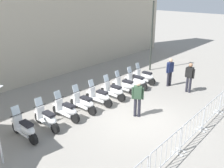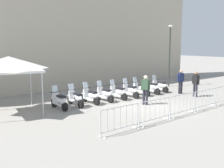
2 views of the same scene
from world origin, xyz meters
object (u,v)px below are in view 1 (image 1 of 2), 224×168
Objects in this scene: motorcycle_8 at (145,77)px; barrier_segment_2 at (193,128)px; street_lamp at (152,27)px; officer_by_barriers at (138,97)px; motorcycle_0 at (25,129)px; motorcycle_1 at (47,119)px; motorcycle_4 at (100,97)px; motorcycle_3 at (84,103)px; motorcycle_6 at (125,86)px; motorcycle_2 at (67,110)px; motorcycle_5 at (114,91)px; officer_mid_plaza at (170,71)px; officer_near_row_end at (190,76)px; barrier_segment_1 at (166,153)px; motorcycle_7 at (136,81)px; barrier_segment_3 at (212,110)px.

motorcycle_8 is 6.48m from barrier_segment_2.
officer_by_barriers is at bearing -142.12° from street_lamp.
barrier_segment_2 is (4.95, -4.16, 0.07)m from motorcycle_0.
motorcycle_1 is at bearing 11.30° from motorcycle_0.
motorcycle_4 is at bearing -158.87° from street_lamp.
motorcycle_3 is 1.01× the size of motorcycle_6.
motorcycle_5 is at bearing 7.72° from motorcycle_2.
barrier_segment_2 is 5.99m from officer_mid_plaza.
barrier_segment_1 is at bearing -151.42° from officer_near_row_end.
officer_near_row_end is (-1.55, -4.36, -2.16)m from street_lamp.
motorcycle_1 and motorcycle_2 have the same top height.
officer_near_row_end is 4.39m from officer_by_barriers.
motorcycle_1 is at bearing -170.12° from motorcycle_8.
street_lamp is at bearing 30.75° from motorcycle_7.
motorcycle_3 is 1.00× the size of motorcycle_8.
officer_mid_plaza is at bearing -1.66° from motorcycle_2.
motorcycle_3 is (3.07, 0.56, 0.00)m from motorcycle_0.
motorcycle_3 is at bearing 9.14° from motorcycle_2.
motorcycle_3 is 2.60m from officer_by_barriers.
motorcycle_0 is 1.00× the size of motorcycle_5.
motorcycle_4 is 0.99× the size of motorcycle_7.
barrier_segment_2 is 1.13× the size of officer_near_row_end.
officer_mid_plaza reaches higher than motorcycle_5.
motorcycle_2 is at bearing 100.02° from barrier_segment_1.
officer_mid_plaza is at bearing 46.78° from barrier_segment_2.
officer_by_barriers reaches higher than barrier_segment_1.
street_lamp reaches higher than barrier_segment_1.
barrier_segment_2 is at bearing -80.19° from motorcycle_4.
motorcycle_4 is at bearing -169.45° from motorcycle_8.
motorcycle_0 is at bearing -170.81° from motorcycle_7.
officer_by_barriers is (1.63, -1.96, 0.53)m from motorcycle_3.
officer_mid_plaza is at bearing 20.18° from officer_by_barriers.
motorcycle_3 is 0.88× the size of barrier_segment_2.
motorcycle_8 is (6.15, 1.06, 0.00)m from motorcycle_2.
motorcycle_5 is 1.00× the size of officer_mid_plaza.
officer_mid_plaza is at bearing -27.68° from motorcycle_7.
officer_by_barriers is at bearing -16.58° from motorcycle_0.
motorcycle_3 is (1.03, 0.16, 0.00)m from motorcycle_2.
officer_mid_plaza reaches higher than motorcycle_1.
motorcycle_3 is 0.88× the size of barrier_segment_1.
barrier_segment_2 is (-1.21, -5.20, 0.07)m from motorcycle_6.
motorcycle_0 is 6.25m from motorcycle_6.
officer_by_barriers is at bearing -50.23° from motorcycle_3.
motorcycle_5 is at bearing 111.76° from barrier_segment_3.
barrier_segment_1 is (0.87, -4.91, 0.07)m from motorcycle_2.
motorcycle_3 is at bearing -171.21° from motorcycle_6.
motorcycle_4 is 7.50m from street_lamp.
motorcycle_2 is 1.00× the size of motorcycle_6.
officer_mid_plaza is (6.12, 4.71, 0.46)m from barrier_segment_1.
barrier_segment_3 is (5.96, -4.01, 0.07)m from motorcycle_1.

